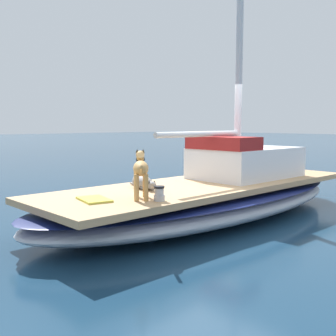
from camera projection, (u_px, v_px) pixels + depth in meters
name	position (u px, v px, depth m)	size (l,w,h in m)	color
ground_plane	(206.00, 218.00, 7.66)	(120.00, 120.00, 0.00)	navy
sailboat_main	(207.00, 200.00, 7.62)	(2.66, 7.29, 0.66)	#B2B7C1
mast_main	(234.00, 32.00, 7.78)	(0.14, 2.27, 6.27)	silver
cabin_house	(244.00, 160.00, 8.31)	(1.44, 2.25, 0.84)	silver
dog_tan	(141.00, 170.00, 5.98)	(0.78, 0.66, 0.70)	tan
dog_grey	(143.00, 182.00, 6.90)	(0.94, 0.42, 0.22)	gray
deck_winch	(159.00, 194.00, 5.82)	(0.16, 0.16, 0.21)	#B7B7BC
deck_towel	(94.00, 199.00, 5.85)	(0.56, 0.36, 0.03)	#D8D14C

